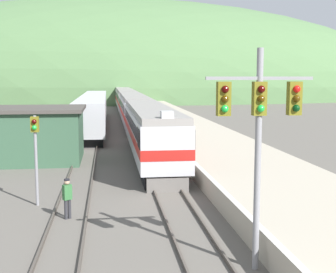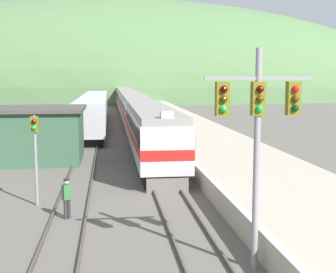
# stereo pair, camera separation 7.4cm
# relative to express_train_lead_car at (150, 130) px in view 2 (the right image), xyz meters

# --- Properties ---
(track_main) EXTENTS (1.52, 180.00, 0.16)m
(track_main) POSITION_rel_express_train_lead_car_xyz_m (0.00, 44.85, -2.04)
(track_main) COLOR #4C443D
(track_main) RESTS_ON ground
(track_siding) EXTENTS (1.52, 180.00, 0.16)m
(track_siding) POSITION_rel_express_train_lead_car_xyz_m (-4.73, 44.85, -2.04)
(track_siding) COLOR #4C443D
(track_siding) RESTS_ON ground
(platform) EXTENTS (6.74, 140.00, 1.03)m
(platform) POSITION_rel_express_train_lead_car_xyz_m (5.20, 24.85, -1.61)
(platform) COLOR #B2A893
(platform) RESTS_ON ground
(distant_hills) EXTENTS (180.11, 81.05, 55.08)m
(distant_hills) POSITION_rel_express_train_lead_car_xyz_m (0.00, 103.15, -2.12)
(distant_hills) COLOR #517547
(distant_hills) RESTS_ON ground
(station_shed) EXTENTS (8.38, 6.57, 3.85)m
(station_shed) POSITION_rel_express_train_lead_car_xyz_m (-8.92, 0.42, -0.18)
(station_shed) COLOR #385B42
(station_shed) RESTS_ON ground
(express_train_lead_car) EXTENTS (2.88, 20.66, 4.24)m
(express_train_lead_car) POSITION_rel_express_train_lead_car_xyz_m (0.00, 0.00, 0.00)
(express_train_lead_car) COLOR black
(express_train_lead_car) RESTS_ON ground
(carriage_second) EXTENTS (2.87, 21.80, 3.88)m
(carriage_second) POSITION_rel_express_train_lead_car_xyz_m (0.00, 22.34, -0.01)
(carriage_second) COLOR black
(carriage_second) RESTS_ON ground
(carriage_third) EXTENTS (2.87, 21.80, 3.88)m
(carriage_third) POSITION_rel_express_train_lead_car_xyz_m (0.00, 45.02, -0.01)
(carriage_third) COLOR black
(carriage_third) RESTS_ON ground
(carriage_fourth) EXTENTS (2.87, 21.80, 3.88)m
(carriage_fourth) POSITION_rel_express_train_lead_car_xyz_m (0.00, 67.70, -0.01)
(carriage_fourth) COLOR black
(carriage_fourth) RESTS_ON ground
(carriage_fifth) EXTENTS (2.87, 21.80, 3.88)m
(carriage_fifth) POSITION_rel_express_train_lead_car_xyz_m (0.00, 90.38, -0.01)
(carriage_fifth) COLOR black
(carriage_fifth) RESTS_ON ground
(siding_train) EXTENTS (2.90, 36.62, 3.78)m
(siding_train) POSITION_rel_express_train_lead_car_xyz_m (-4.73, 23.69, -0.18)
(siding_train) COLOR black
(siding_train) RESTS_ON ground
(signal_mast_main) EXTENTS (3.30, 0.42, 6.86)m
(signal_mast_main) POSITION_rel_express_train_lead_car_xyz_m (1.48, -20.06, 2.55)
(signal_mast_main) COLOR gray
(signal_mast_main) RESTS_ON ground
(signal_post_siding) EXTENTS (0.36, 0.42, 4.24)m
(signal_post_siding) POSITION_rel_express_train_lead_car_xyz_m (-6.39, -11.67, 0.90)
(signal_post_siding) COLOR gray
(signal_post_siding) RESTS_ON ground
(track_worker) EXTENTS (0.42, 0.38, 1.73)m
(track_worker) POSITION_rel_express_train_lead_car_xyz_m (-4.80, -13.97, -1.14)
(track_worker) COLOR #2D2D33
(track_worker) RESTS_ON ground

